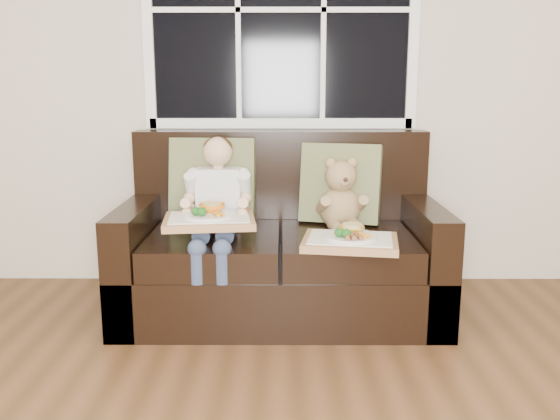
{
  "coord_description": "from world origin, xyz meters",
  "views": [
    {
      "loc": [
        -0.15,
        -1.14,
        1.22
      ],
      "look_at": [
        -0.15,
        1.85,
        0.59
      ],
      "focal_mm": 38.0,
      "sensor_mm": 36.0,
      "label": 1
    }
  ],
  "objects_px": {
    "tray_left": "(209,218)",
    "tray_right": "(350,240)",
    "teddy_bear": "(340,199)",
    "loveseat": "(281,253)",
    "child": "(217,201)"
  },
  "relations": [
    {
      "from": "tray_left",
      "to": "tray_right",
      "type": "height_order",
      "value": "tray_left"
    },
    {
      "from": "teddy_bear",
      "to": "tray_left",
      "type": "height_order",
      "value": "teddy_bear"
    },
    {
      "from": "teddy_bear",
      "to": "tray_left",
      "type": "relative_size",
      "value": 0.85
    },
    {
      "from": "tray_right",
      "to": "tray_left",
      "type": "bearing_deg",
      "value": -175.4
    },
    {
      "from": "loveseat",
      "to": "tray_right",
      "type": "distance_m",
      "value": 0.53
    },
    {
      "from": "teddy_bear",
      "to": "tray_right",
      "type": "bearing_deg",
      "value": -96.51
    },
    {
      "from": "child",
      "to": "tray_right",
      "type": "distance_m",
      "value": 0.73
    },
    {
      "from": "loveseat",
      "to": "teddy_bear",
      "type": "distance_m",
      "value": 0.45
    },
    {
      "from": "child",
      "to": "teddy_bear",
      "type": "relative_size",
      "value": 1.92
    },
    {
      "from": "tray_left",
      "to": "child",
      "type": "bearing_deg",
      "value": 78.45
    },
    {
      "from": "loveseat",
      "to": "tray_left",
      "type": "xyz_separation_m",
      "value": [
        -0.35,
        -0.31,
        0.27
      ]
    },
    {
      "from": "teddy_bear",
      "to": "child",
      "type": "bearing_deg",
      "value": -175.36
    },
    {
      "from": "child",
      "to": "teddy_bear",
      "type": "bearing_deg",
      "value": 12.84
    },
    {
      "from": "loveseat",
      "to": "teddy_bear",
      "type": "height_order",
      "value": "loveseat"
    },
    {
      "from": "tray_left",
      "to": "teddy_bear",
      "type": "bearing_deg",
      "value": 20.74
    }
  ]
}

